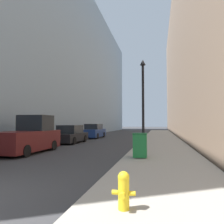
{
  "coord_description": "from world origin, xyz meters",
  "views": [
    {
      "loc": [
        5.25,
        -3.44,
        1.77
      ],
      "look_at": [
        0.64,
        18.07,
        2.88
      ],
      "focal_mm": 35.0,
      "sensor_mm": 36.0,
      "label": 1
    }
  ],
  "objects_px": {
    "trash_bin": "(140,145)",
    "parked_sedan_far": "(94,131)",
    "parked_sedan_near": "(70,135)",
    "fire_hydrant": "(124,190)",
    "pickup_truck": "(29,137)",
    "lamppost": "(143,99)"
  },
  "relations": [
    {
      "from": "trash_bin",
      "to": "pickup_truck",
      "type": "bearing_deg",
      "value": 168.4
    },
    {
      "from": "parked_sedan_far",
      "to": "fire_hydrant",
      "type": "bearing_deg",
      "value": -71.65
    },
    {
      "from": "parked_sedan_near",
      "to": "trash_bin",
      "type": "bearing_deg",
      "value": -48.9
    },
    {
      "from": "fire_hydrant",
      "to": "parked_sedan_near",
      "type": "distance_m",
      "value": 15.82
    },
    {
      "from": "fire_hydrant",
      "to": "parked_sedan_near",
      "type": "bearing_deg",
      "value": 116.54
    },
    {
      "from": "fire_hydrant",
      "to": "pickup_truck",
      "type": "height_order",
      "value": "pickup_truck"
    },
    {
      "from": "pickup_truck",
      "to": "fire_hydrant",
      "type": "bearing_deg",
      "value": -47.76
    },
    {
      "from": "lamppost",
      "to": "parked_sedan_far",
      "type": "height_order",
      "value": "lamppost"
    },
    {
      "from": "lamppost",
      "to": "parked_sedan_far",
      "type": "distance_m",
      "value": 12.08
    },
    {
      "from": "parked_sedan_near",
      "to": "fire_hydrant",
      "type": "bearing_deg",
      "value": -63.46
    },
    {
      "from": "trash_bin",
      "to": "parked_sedan_far",
      "type": "relative_size",
      "value": 0.25
    },
    {
      "from": "lamppost",
      "to": "parked_sedan_far",
      "type": "xyz_separation_m",
      "value": [
        -6.54,
        9.8,
        -2.66
      ]
    },
    {
      "from": "parked_sedan_near",
      "to": "parked_sedan_far",
      "type": "distance_m",
      "value": 6.71
    },
    {
      "from": "fire_hydrant",
      "to": "trash_bin",
      "type": "distance_m",
      "value": 6.3
    },
    {
      "from": "lamppost",
      "to": "fire_hydrant",
      "type": "bearing_deg",
      "value": -88.02
    },
    {
      "from": "lamppost",
      "to": "pickup_truck",
      "type": "distance_m",
      "value": 7.81
    },
    {
      "from": "trash_bin",
      "to": "lamppost",
      "type": "relative_size",
      "value": 0.19
    },
    {
      "from": "fire_hydrant",
      "to": "parked_sedan_near",
      "type": "height_order",
      "value": "parked_sedan_near"
    },
    {
      "from": "fire_hydrant",
      "to": "pickup_truck",
      "type": "xyz_separation_m",
      "value": [
        -6.97,
        7.68,
        0.42
      ]
    },
    {
      "from": "fire_hydrant",
      "to": "pickup_truck",
      "type": "distance_m",
      "value": 10.38
    },
    {
      "from": "fire_hydrant",
      "to": "parked_sedan_far",
      "type": "bearing_deg",
      "value": 108.35
    },
    {
      "from": "trash_bin",
      "to": "parked_sedan_far",
      "type": "height_order",
      "value": "parked_sedan_far"
    }
  ]
}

